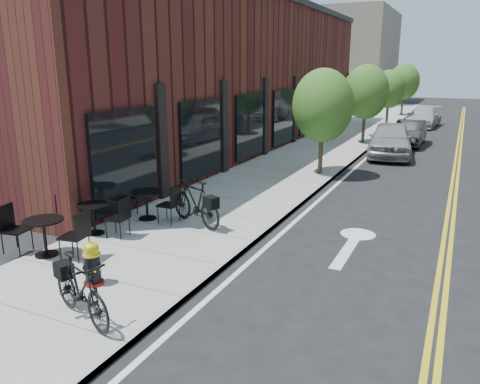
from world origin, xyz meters
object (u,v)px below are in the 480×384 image
Objects in this scene: parked_car_b at (410,133)px; bistro_set_a at (94,215)px; bistro_set_b at (44,232)px; parked_car_a at (390,139)px; bicycle_left at (196,202)px; parked_car_c at (423,117)px; bistro_set_c at (147,201)px; fire_hydrant at (92,264)px; bicycle_right at (81,289)px.

bistro_set_a is at bearing -105.48° from parked_car_b.
parked_car_a is (4.75, 15.34, 0.14)m from bistro_set_b.
bicycle_left is 24.61m from parked_car_c.
bistro_set_a is 14.68m from parked_car_a.
bistro_set_c is 0.39× the size of parked_car_c.
bistro_set_c reaches higher than fire_hydrant.
parked_car_c reaches higher than bicycle_right.
parked_car_c reaches higher than bistro_set_c.
bistro_set_c is at bearing -59.81° from bicycle_left.
bistro_set_c reaches higher than bistro_set_a.
bicycle_left is 4.78m from bicycle_right.
bistro_set_b is at bearing -7.00° from bicycle_left.
parked_car_c is (5.16, 27.44, 0.04)m from bistro_set_b.
fire_hydrant is 16.23m from parked_car_a.
bicycle_right is 0.98× the size of bistro_set_a.
parked_car_c is (5.16, 25.99, 0.08)m from bistro_set_a.
bistro_set_c is (-1.39, 3.53, 0.10)m from fire_hydrant.
parked_car_b reaches higher than fire_hydrant.
bicycle_right is 20.86m from parked_car_b.
bicycle_left reaches higher than bistro_set_c.
bistro_set_b is at bearing -99.16° from bistro_set_c.
bistro_set_a is at bearing -24.85° from bicycle_left.
parked_car_a is (2.91, 15.97, 0.27)m from fire_hydrant.
bicycle_left is 2.44m from bistro_set_a.
bicycle_right is (0.74, -4.72, -0.06)m from bicycle_left.
bistro_set_a is at bearing -115.70° from parked_car_a.
bistro_set_b is (-2.57, 1.66, -0.01)m from bicycle_right.
bistro_set_a is at bearing -107.67° from bistro_set_c.
parked_car_c is at bearing 81.27° from parked_car_a.
parked_car_a is (2.92, 12.28, 0.08)m from bicycle_left.
bicycle_right reaches higher than bistro_set_c.
parked_car_c is (2.59, 29.10, 0.03)m from bicycle_right.
bicycle_right is 0.38× the size of parked_car_a.
bicycle_right is 17.14m from parked_car_a.
parked_car_c is (4.70, 24.53, 0.06)m from bistro_set_c.
parked_car_a is at bearing -86.28° from parked_car_c.
parked_car_a is at bearing -95.88° from parked_car_b.
bistro_set_c is at bearing -95.21° from parked_car_c.
bicycle_left is 1.11× the size of bicycle_right.
parked_car_b is at bearing 64.89° from bistro_set_b.
bistro_set_c is at bearing 97.36° from fire_hydrant.
parked_car_a reaches higher than bicycle_right.
fire_hydrant is 0.46× the size of bistro_set_c.
bistro_set_a is (-1.85, 2.08, 0.08)m from fire_hydrant.
parked_car_c reaches higher than fire_hydrant.
bicycle_right is at bearing -65.37° from bistro_set_c.
fire_hydrant is 2.78m from bistro_set_a.
bistro_set_b is (-0.00, -1.45, 0.04)m from bistro_set_a.
fire_hydrant is 19.94m from parked_car_b.
bicycle_right reaches higher than bistro_set_b.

